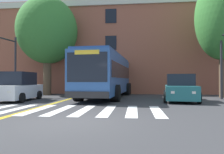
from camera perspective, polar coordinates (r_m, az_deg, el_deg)
The scene contains 12 objects.
ground_plane at distance 7.33m, azimuth -11.15°, elevation -11.45°, with size 120.00×120.00×0.00m, color #38383A.
crosswalk at distance 10.13m, azimuth -10.35°, elevation -8.48°, with size 8.03×3.70×0.01m.
lane_line_yellow_inner at distance 24.15m, azimuth -5.43°, elevation -4.06°, with size 0.12×36.00×0.01m, color gold.
lane_line_yellow_outer at distance 24.12m, azimuth -5.05°, elevation -4.07°, with size 0.12×36.00×0.01m, color gold.
city_bus at distance 17.53m, azimuth -1.12°, elevation 0.47°, with size 3.59×11.65×3.27m.
car_white_near_lane at distance 15.74m, azimuth -23.21°, elevation -2.56°, with size 2.05×4.19×1.90m.
car_teal_far_lane at distance 14.87m, azimuth 17.39°, elevation -2.97°, with size 2.53×4.67×1.74m.
car_tan_behind_bus at distance 25.61m, azimuth -1.47°, elevation -1.45°, with size 2.75×5.09×2.29m.
traffic_light_far_corner at distance 18.36m, azimuth -26.65°, elevation 5.35°, with size 0.58×3.52×4.87m.
street_tree_curbside_large at distance 19.76m, azimuth 26.71°, elevation 13.60°, with size 5.80×5.82×9.61m.
street_tree_curbside_small at distance 21.47m, azimuth -16.50°, elevation 11.48°, with size 7.41×7.54×9.05m.
building_facade at distance 25.79m, azimuth 0.75°, elevation 6.73°, with size 30.68×8.46×9.51m.
Camera 1 is at (2.13, -6.88, 1.35)m, focal length 35.00 mm.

